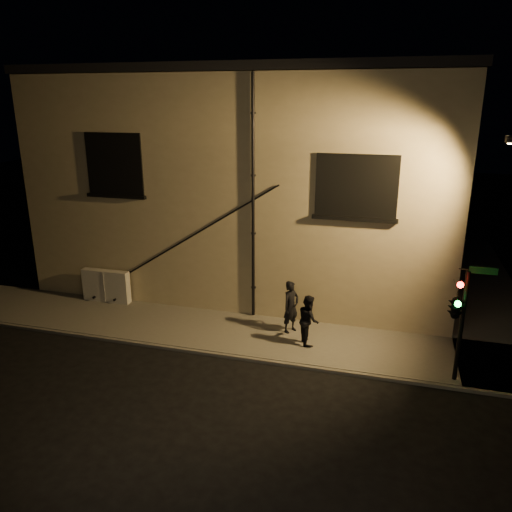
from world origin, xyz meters
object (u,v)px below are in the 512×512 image
(utility_cabinet, at_px, (106,286))
(pedestrian_a, at_px, (291,307))
(pedestrian_b, at_px, (309,320))
(traffic_signal, at_px, (457,306))

(utility_cabinet, distance_m, pedestrian_a, 7.44)
(pedestrian_b, distance_m, traffic_signal, 4.54)
(pedestrian_a, height_order, pedestrian_b, pedestrian_a)
(pedestrian_a, xyz_separation_m, pedestrian_b, (0.71, -0.68, -0.08))
(pedestrian_b, bearing_deg, utility_cabinet, 57.93)
(utility_cabinet, xyz_separation_m, pedestrian_b, (8.12, -1.34, 0.19))
(pedestrian_a, relative_size, traffic_signal, 0.53)
(pedestrian_b, height_order, traffic_signal, traffic_signal)
(pedestrian_b, bearing_deg, traffic_signal, -128.27)
(utility_cabinet, bearing_deg, pedestrian_b, -9.34)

